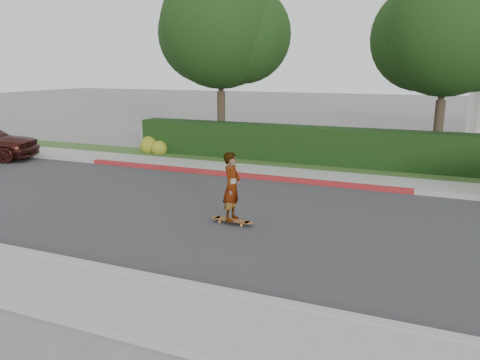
% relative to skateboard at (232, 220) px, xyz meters
% --- Properties ---
extents(ground, '(120.00, 120.00, 0.00)m').
position_rel_skateboard_xyz_m(ground, '(2.96, 0.58, -0.10)').
color(ground, slate).
rests_on(ground, ground).
extents(road, '(60.00, 8.00, 0.01)m').
position_rel_skateboard_xyz_m(road, '(2.96, 0.58, -0.09)').
color(road, '#2D2D30').
rests_on(road, ground).
extents(curb_near, '(60.00, 0.20, 0.15)m').
position_rel_skateboard_xyz_m(curb_near, '(2.96, -3.52, -0.02)').
color(curb_near, '#9E9E99').
rests_on(curb_near, ground).
extents(sidewalk_near, '(60.00, 1.60, 0.12)m').
position_rel_skateboard_xyz_m(sidewalk_near, '(2.96, -4.42, -0.04)').
color(sidewalk_near, gray).
rests_on(sidewalk_near, ground).
extents(curb_far, '(60.00, 0.20, 0.15)m').
position_rel_skateboard_xyz_m(curb_far, '(2.96, 4.68, -0.02)').
color(curb_far, '#9E9E99').
rests_on(curb_far, ground).
extents(curb_red_section, '(12.00, 0.21, 0.15)m').
position_rel_skateboard_xyz_m(curb_red_section, '(-2.04, 4.68, -0.02)').
color(curb_red_section, maroon).
rests_on(curb_red_section, ground).
extents(sidewalk_far, '(60.00, 1.60, 0.12)m').
position_rel_skateboard_xyz_m(sidewalk_far, '(2.96, 5.58, -0.04)').
color(sidewalk_far, gray).
rests_on(sidewalk_far, ground).
extents(planting_strip, '(60.00, 1.60, 0.10)m').
position_rel_skateboard_xyz_m(planting_strip, '(2.96, 7.18, -0.05)').
color(planting_strip, '#2D4C1E').
rests_on(planting_strip, ground).
extents(hedge, '(15.00, 1.00, 1.50)m').
position_rel_skateboard_xyz_m(hedge, '(-0.04, 7.78, 0.65)').
color(hedge, black).
rests_on(hedge, ground).
extents(flowering_shrub, '(1.40, 1.00, 0.90)m').
position_rel_skateboard_xyz_m(flowering_shrub, '(-7.04, 7.32, 0.24)').
color(flowering_shrub, '#2D4C19').
rests_on(flowering_shrub, ground).
extents(tree_left, '(5.99, 5.21, 8.00)m').
position_rel_skateboard_xyz_m(tree_left, '(-4.55, 9.27, 5.17)').
color(tree_left, '#33261C').
rests_on(tree_left, ground).
extents(tree_center, '(5.66, 4.84, 7.44)m').
position_rel_skateboard_xyz_m(tree_center, '(4.45, 9.77, 4.81)').
color(tree_center, '#33261C').
rests_on(tree_center, ground).
extents(skateboard, '(1.13, 0.29, 0.10)m').
position_rel_skateboard_xyz_m(skateboard, '(0.00, 0.00, 0.00)').
color(skateboard, '#C98237').
rests_on(skateboard, ground).
extents(skateboarder, '(0.42, 0.62, 1.67)m').
position_rel_skateboard_xyz_m(skateboarder, '(0.00, 0.00, 0.85)').
color(skateboarder, white).
rests_on(skateboarder, skateboard).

